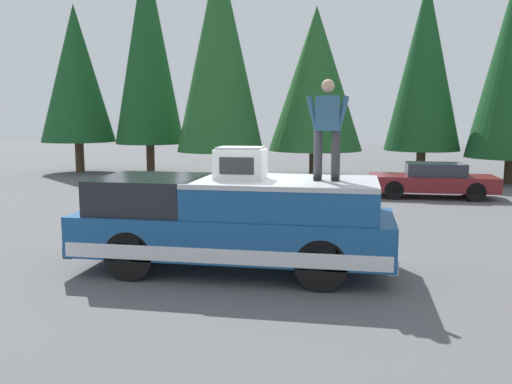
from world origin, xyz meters
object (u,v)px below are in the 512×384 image
at_px(compressor_unit, 241,163).
at_px(person_on_truck_bed, 327,127).
at_px(parked_car_maroon, 432,180).
at_px(pickup_truck, 235,222).

bearing_deg(compressor_unit, person_on_truck_bed, -85.31).
height_order(person_on_truck_bed, parked_car_maroon, person_on_truck_bed).
bearing_deg(parked_car_maroon, person_on_truck_bed, 162.61).
relative_size(pickup_truck, compressor_unit, 6.60).
bearing_deg(compressor_unit, pickup_truck, 57.82).
relative_size(compressor_unit, person_on_truck_bed, 0.50).
distance_m(pickup_truck, person_on_truck_bed, 2.32).
bearing_deg(person_on_truck_bed, compressor_unit, 94.69).
bearing_deg(pickup_truck, person_on_truck_bed, -88.59).
bearing_deg(pickup_truck, compressor_unit, -122.18).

